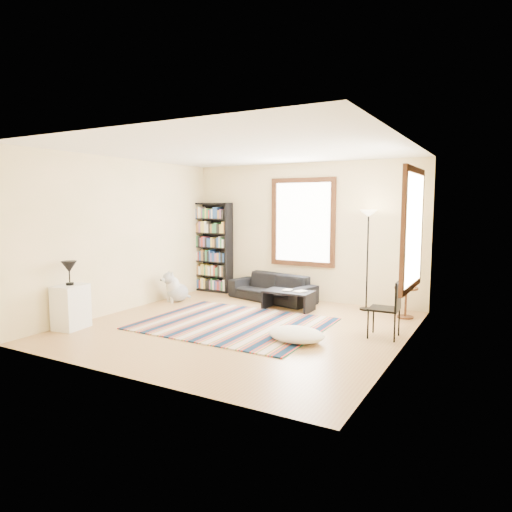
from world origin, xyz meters
The scene contains 21 objects.
floor centered at (0.00, 0.00, -0.05)m, with size 5.00×5.00×0.10m, color #AC854F.
ceiling centered at (0.00, 0.00, 2.85)m, with size 5.00×5.00×0.10m, color white.
wall_back centered at (0.00, 2.55, 1.40)m, with size 5.00×0.10×2.80m, color #FEDCAB.
wall_front centered at (0.00, -2.55, 1.40)m, with size 5.00×0.10×2.80m, color #FEDCAB.
wall_left centered at (-2.55, 0.00, 1.40)m, with size 0.10×5.00×2.80m, color #FEDCAB.
wall_right centered at (2.55, 0.00, 1.40)m, with size 0.10×5.00×2.80m, color #FEDCAB.
window_back centered at (0.00, 2.47, 1.60)m, with size 1.20×0.06×1.60m, color white.
window_right centered at (2.47, 0.80, 1.60)m, with size 0.06×1.20×1.60m, color white.
rug centered at (-0.19, 0.08, 0.01)m, with size 2.90×2.32×0.02m, color #0C213C.
sofa centered at (-0.49, 2.05, 0.27)m, with size 1.85×0.72×0.54m, color black.
bookshelf centered at (-2.13, 2.32, 1.00)m, with size 0.90×0.30×2.00m, color black.
coffee_table centered at (0.16, 1.46, 0.18)m, with size 0.90×0.50×0.36m, color black.
book_a centered at (0.06, 1.46, 0.37)m, with size 0.21×0.15×0.02m, color beige.
book_b centered at (0.31, 1.51, 0.37)m, with size 0.17×0.24×0.02m, color beige.
floor_cushion centered at (1.11, -0.29, 0.10)m, with size 0.83×0.62×0.21m, color white.
floor_lamp centered at (1.44, 2.15, 0.93)m, with size 0.30×0.30×1.86m, color black, non-canonical shape.
side_table centered at (2.20, 1.89, 0.27)m, with size 0.40×0.40×0.54m, color #4D2913.
folding_chair centered at (2.15, 0.52, 0.43)m, with size 0.42×0.40×0.86m, color black.
white_cabinet centered at (-2.30, -1.40, 0.35)m, with size 0.38×0.50×0.70m, color white.
table_lamp centered at (-2.30, -1.40, 0.89)m, with size 0.24×0.24×0.38m, color black, non-canonical shape.
dog centered at (-2.12, 1.04, 0.30)m, with size 0.43×0.61×0.61m, color silver, non-canonical shape.
Camera 1 is at (3.70, -6.15, 1.96)m, focal length 32.00 mm.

